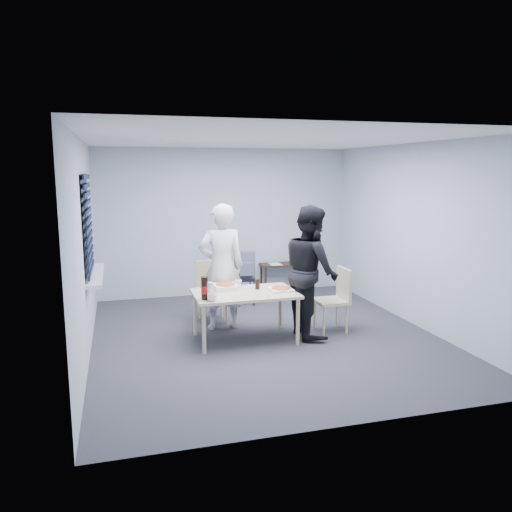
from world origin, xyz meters
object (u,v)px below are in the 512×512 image
object	(u,v)px
chair_far	(211,286)
person_black	(311,271)
person_white	(222,267)
chair_right	(337,295)
backpack	(245,265)
dining_table	(245,297)
soda_bottle	(205,289)
side_table	(282,268)
mug_b	(238,283)
stool	(245,284)
mug_a	(212,297)

from	to	relation	value
chair_far	person_black	world-z (taller)	person_black
person_black	chair_far	bearing A→B (deg)	49.00
person_white	person_black	xyz separation A→B (m)	(1.10, -0.58, 0.00)
chair_right	person_black	distance (m)	0.56
backpack	dining_table	bearing A→B (deg)	-116.11
chair_right	person_black	bearing A→B (deg)	-174.11
dining_table	soda_bottle	bearing A→B (deg)	-157.85
chair_right	backpack	distance (m)	1.89
person_white	chair_far	bearing A→B (deg)	-80.75
chair_far	side_table	xyz separation A→B (m)	(1.57, 1.34, -0.06)
soda_bottle	chair_right	bearing A→B (deg)	8.06
side_table	soda_bottle	size ratio (longest dim) A/B	2.83
side_table	mug_b	world-z (taller)	mug_b
stool	mug_a	xyz separation A→B (m)	(-0.93, -2.03, 0.35)
stool	soda_bottle	world-z (taller)	soda_bottle
mug_b	backpack	bearing A→B (deg)	72.08
chair_right	person_white	xyz separation A→B (m)	(-1.51, 0.54, 0.37)
stool	soda_bottle	xyz separation A→B (m)	(-1.00, -1.94, 0.44)
dining_table	side_table	distance (m)	2.69
dining_table	backpack	xyz separation A→B (m)	(0.43, 1.69, 0.09)
chair_right	side_table	world-z (taller)	chair_right
side_table	person_white	bearing A→B (deg)	-130.16
side_table	soda_bottle	world-z (taller)	soda_bottle
side_table	backpack	size ratio (longest dim) A/B	1.82
person_black	side_table	world-z (taller)	person_black
stool	soda_bottle	distance (m)	2.22
chair_right	person_black	world-z (taller)	person_black
backpack	mug_b	distance (m)	1.44
chair_far	person_white	distance (m)	0.58
dining_table	side_table	world-z (taller)	dining_table
person_black	person_white	bearing A→B (deg)	62.03
mug_a	mug_b	xyz separation A→B (m)	(0.48, 0.64, -0.00)
chair_far	mug_a	world-z (taller)	chair_far
stool	soda_bottle	bearing A→B (deg)	-117.27
chair_far	stool	xyz separation A→B (m)	(0.69, 0.69, -0.17)
mug_a	soda_bottle	bearing A→B (deg)	128.99
dining_table	mug_b	bearing A→B (deg)	91.95
side_table	mug_b	bearing A→B (deg)	-123.01
side_table	dining_table	bearing A→B (deg)	-119.08
chair_right	mug_b	distance (m)	1.38
person_white	side_table	xyz separation A→B (m)	(1.49, 1.77, -0.43)
chair_right	dining_table	bearing A→B (deg)	-178.39
dining_table	side_table	xyz separation A→B (m)	(1.31, 2.35, -0.13)
chair_far	chair_right	distance (m)	1.86
chair_right	person_white	bearing A→B (deg)	160.25
chair_far	side_table	world-z (taller)	chair_far
chair_far	chair_right	bearing A→B (deg)	-31.69
chair_right	mug_a	world-z (taller)	chair_right
backpack	person_white	bearing A→B (deg)	-130.86
chair_far	person_white	size ratio (longest dim) A/B	0.50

